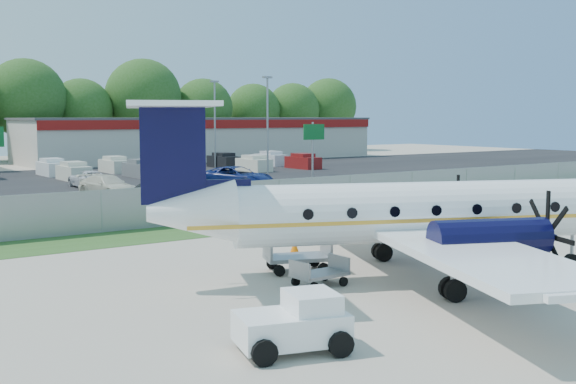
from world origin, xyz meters
TOP-DOWN VIEW (x-y plane):
  - ground at (0.00, 0.00)m, footprint 170.00×170.00m
  - grass_verge at (0.00, 12.00)m, footprint 170.00×4.00m
  - access_road at (0.00, 19.00)m, footprint 170.00×8.00m
  - parking_lot at (0.00, 40.00)m, footprint 170.00×32.00m
  - perimeter_fence at (0.00, 14.00)m, footprint 120.00×0.06m
  - building_east at (26.00, 61.98)m, footprint 44.40×12.40m
  - sign_mid at (3.00, 22.91)m, footprint 1.80×0.26m
  - sign_right at (14.00, 22.91)m, footprint 1.80×0.26m
  - light_pole_ne at (20.00, 38.00)m, footprint 0.90×0.35m
  - light_pole_se at (20.00, 48.00)m, footprint 0.90×0.35m
  - aircraft at (0.22, -1.18)m, footprint 18.81×18.28m
  - pushback_tug at (-7.44, -4.99)m, footprint 2.82×2.37m
  - baggage_cart_near at (-2.46, 1.91)m, footprint 2.55×2.05m
  - baggage_cart_far at (-3.14, -0.26)m, footprint 1.76×1.10m
  - cone_starboard_wing at (-0.63, 4.64)m, footprint 0.41×0.41m
  - road_car_mid at (0.47, 21.00)m, footprint 5.32×3.46m
  - road_car_east at (25.62, 18.09)m, footprint 4.95×2.25m
  - parked_car_c at (0.83, 28.52)m, footprint 3.09×5.31m
  - parked_car_d at (5.59, 28.40)m, footprint 2.33×4.62m
  - parked_car_e at (11.03, 28.58)m, footprint 4.89×6.51m
  - parked_car_g at (1.92, 35.29)m, footprint 2.28×4.74m
  - far_parking_rows at (0.00, 45.00)m, footprint 56.00×10.00m

SIDE VIEW (x-z plane):
  - ground at x=0.00m, z-range 0.00..0.00m
  - road_car_mid at x=0.47m, z-range -0.84..0.84m
  - road_car_east at x=25.62m, z-range -0.70..0.70m
  - parked_car_c at x=0.83m, z-range -0.72..0.72m
  - parked_car_d at x=5.59m, z-range -0.64..0.64m
  - parked_car_e at x=11.03m, z-range -0.82..0.82m
  - parked_car_g at x=1.92m, z-range -0.65..0.65m
  - far_parking_rows at x=0.00m, z-range -0.80..0.80m
  - grass_verge at x=0.00m, z-range 0.00..0.02m
  - access_road at x=0.00m, z-range 0.00..0.02m
  - parking_lot at x=0.00m, z-range 0.00..0.02m
  - cone_starboard_wing at x=-0.63m, z-range -0.02..0.57m
  - baggage_cart_far at x=-3.14m, z-range -0.03..0.87m
  - baggage_cart_near at x=-2.46m, z-range -0.04..1.13m
  - pushback_tug at x=-7.44m, z-range -0.03..1.32m
  - perimeter_fence at x=0.00m, z-range 0.01..2.00m
  - aircraft at x=0.22m, z-range -0.66..5.16m
  - building_east at x=26.00m, z-range 0.01..5.25m
  - sign_mid at x=3.00m, z-range 1.11..6.11m
  - sign_right at x=14.00m, z-range 1.11..6.11m
  - light_pole_ne at x=20.00m, z-range 0.69..9.78m
  - light_pole_se at x=20.00m, z-range 0.69..9.78m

